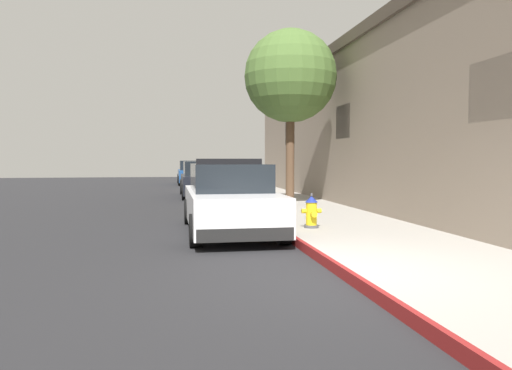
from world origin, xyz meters
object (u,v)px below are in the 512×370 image
Objects in this scene: police_cruiser at (230,200)px; fire_hydrant at (311,212)px; parked_car_silver_ahead at (203,180)px; street_tree at (290,77)px; parked_car_dark_far at (193,173)px.

police_cruiser is 1.87m from fire_hydrant.
police_cruiser reaches higher than parked_car_silver_ahead.
street_tree is (2.42, -6.25, 3.58)m from parked_car_silver_ahead.
street_tree reaches higher than fire_hydrant.
police_cruiser is 1.00× the size of parked_car_dark_far.
street_tree is at bearing -68.81° from parked_car_silver_ahead.
street_tree is at bearing 81.34° from fire_hydrant.
parked_car_silver_ahead is 0.85× the size of street_tree.
parked_car_dark_far reaches higher than fire_hydrant.
parked_car_silver_ahead and parked_car_dark_far have the same top height.
street_tree reaches higher than police_cruiser.
police_cruiser is 1.00× the size of parked_car_silver_ahead.
street_tree reaches higher than parked_car_dark_far.
parked_car_dark_far is (0.01, 10.79, 0.00)m from parked_car_silver_ahead.
parked_car_silver_ahead is 10.79m from parked_car_dark_far.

